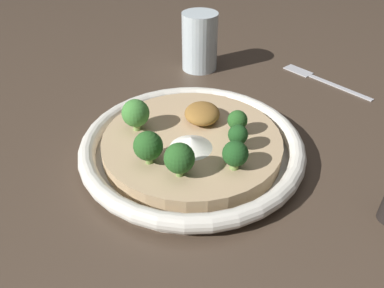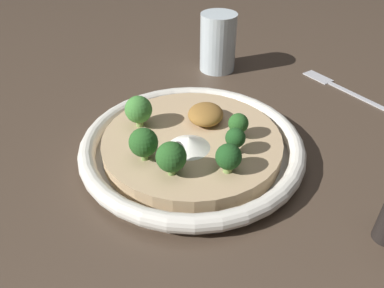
{
  "view_description": "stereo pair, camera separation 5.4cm",
  "coord_description": "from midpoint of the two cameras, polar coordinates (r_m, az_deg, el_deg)",
  "views": [
    {
      "loc": [
        -0.43,
        -0.02,
        0.34
      ],
      "look_at": [
        0.0,
        0.0,
        0.02
      ],
      "focal_mm": 35.0,
      "sensor_mm": 36.0,
      "label": 1
    },
    {
      "loc": [
        -0.42,
        -0.08,
        0.34
      ],
      "look_at": [
        0.0,
        0.0,
        0.02
      ],
      "focal_mm": 35.0,
      "sensor_mm": 36.0,
      "label": 2
    }
  ],
  "objects": [
    {
      "name": "ground_plane",
      "position": [
        0.55,
        2.8,
        -1.81
      ],
      "size": [
        6.0,
        6.0,
        0.0
      ],
      "primitive_type": "plane",
      "color": "#47382B"
    },
    {
      "name": "risotto_bowl",
      "position": [
        0.54,
        2.85,
        -0.34
      ],
      "size": [
        0.32,
        0.32,
        0.03
      ],
      "color": "silver",
      "rests_on": "ground_plane"
    },
    {
      "name": "cheese_sprinkle",
      "position": [
        0.5,
        2.61,
        0.12
      ],
      "size": [
        0.06,
        0.06,
        0.02
      ],
      "color": "white",
      "rests_on": "risotto_bowl"
    },
    {
      "name": "crispy_onion_garnish",
      "position": [
        0.56,
        4.86,
        4.46
      ],
      "size": [
        0.06,
        0.05,
        0.02
      ],
      "color": "olive",
      "rests_on": "risotto_bowl"
    },
    {
      "name": "broccoli_back",
      "position": [
        0.54,
        -5.35,
        5.11
      ],
      "size": [
        0.04,
        0.04,
        0.05
      ],
      "color": "#84A856",
      "rests_on": "risotto_bowl"
    },
    {
      "name": "broccoli_left",
      "position": [
        0.45,
        0.21,
        -2.16
      ],
      "size": [
        0.04,
        0.04,
        0.05
      ],
      "color": "#759E4C",
      "rests_on": "risotto_bowl"
    },
    {
      "name": "broccoli_front",
      "position": [
        0.49,
        9.73,
        0.67
      ],
      "size": [
        0.03,
        0.03,
        0.04
      ],
      "color": "#759E4C",
      "rests_on": "risotto_bowl"
    },
    {
      "name": "broccoli_front_right",
      "position": [
        0.52,
        10.0,
        2.88
      ],
      "size": [
        0.03,
        0.03,
        0.04
      ],
      "color": "#759E4C",
      "rests_on": "risotto_bowl"
    },
    {
      "name": "broccoli_back_left",
      "position": [
        0.47,
        -4.22,
        0.08
      ],
      "size": [
        0.04,
        0.04,
        0.05
      ],
      "color": "#759E4C",
      "rests_on": "risotto_bowl"
    },
    {
      "name": "broccoli_front_left",
      "position": [
        0.46,
        8.91,
        -2.13
      ],
      "size": [
        0.03,
        0.03,
        0.04
      ],
      "color": "#84A856",
      "rests_on": "risotto_bowl"
    },
    {
      "name": "drinking_glass",
      "position": [
        0.78,
        5.93,
        15.09
      ],
      "size": [
        0.07,
        0.07,
        0.11
      ],
      "color": "silver",
      "rests_on": "ground_plane"
    },
    {
      "name": "fork_utensil",
      "position": [
        0.79,
        23.04,
        8.14
      ],
      "size": [
        0.15,
        0.15,
        0.0
      ],
      "rotation": [
        0.0,
        0.0,
        0.77
      ],
      "color": "#B7B7BC",
      "rests_on": "ground_plane"
    }
  ]
}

